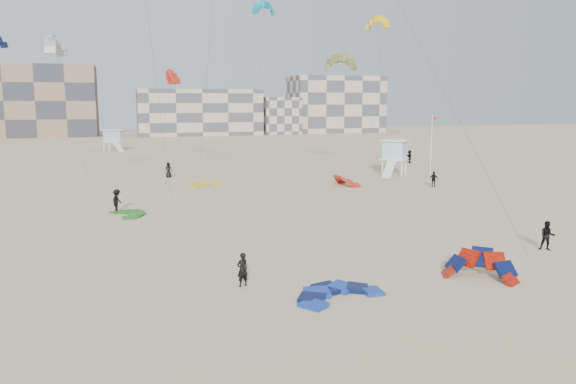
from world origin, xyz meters
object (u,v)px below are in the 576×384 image
object	(u,v)px
kite_ground_blue	(338,297)
kite_ground_orange	(479,278)
kitesurfer_main	(242,270)
lifeguard_tower_near	(395,157)

from	to	relation	value
kite_ground_blue	kite_ground_orange	xyz separation A→B (m)	(7.96, 0.59, 0.00)
kite_ground_orange	kitesurfer_main	world-z (taller)	kite_ground_orange
kite_ground_blue	kite_ground_orange	size ratio (longest dim) A/B	1.14
kite_ground_blue	kite_ground_orange	world-z (taller)	kite_ground_orange
kite_ground_blue	lifeguard_tower_near	distance (m)	44.78
kite_ground_blue	lifeguard_tower_near	size ratio (longest dim) A/B	0.63
kite_ground_blue	kitesurfer_main	xyz separation A→B (m)	(-3.93, 2.74, 0.84)
lifeguard_tower_near	kite_ground_orange	bearing A→B (deg)	-71.42
kite_ground_orange	lifeguard_tower_near	xyz separation A→B (m)	(14.40, 38.14, 2.15)
kite_ground_orange	kitesurfer_main	distance (m)	12.11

